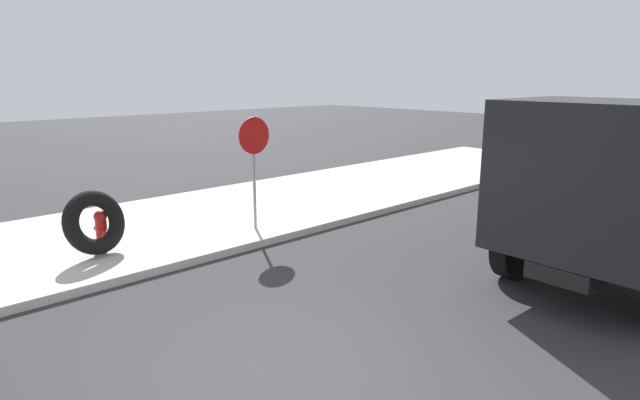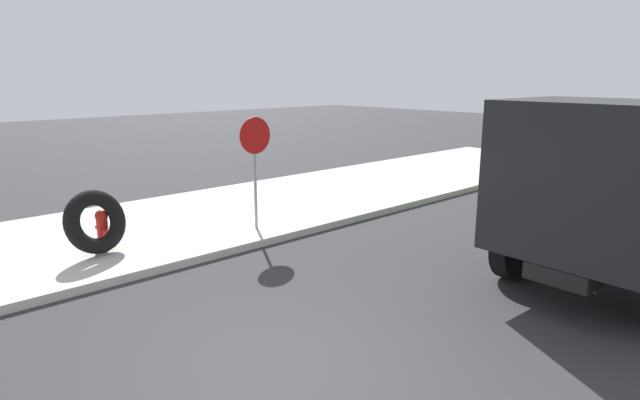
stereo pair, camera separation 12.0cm
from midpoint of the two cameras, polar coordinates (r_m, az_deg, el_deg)
name	(u,v)px [view 2 (the right image)]	position (r m, az deg, el deg)	size (l,w,h in m)	color
ground_plane	(283,380)	(6.35, -3.42, -18.60)	(80.00, 80.00, 0.00)	#2D2D30
sidewalk_curb	(78,243)	(11.69, -24.14, -4.23)	(36.00, 5.00, 0.15)	#BCB7AD
fire_hydrant	(103,228)	(10.81, -21.85, -2.77)	(0.24, 0.54, 0.75)	red
loose_tire	(95,222)	(10.48, -22.50, -2.15)	(1.17, 1.17, 0.28)	black
stop_sign	(255,152)	(11.20, -6.63, 5.12)	(0.76, 0.08, 2.36)	gray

